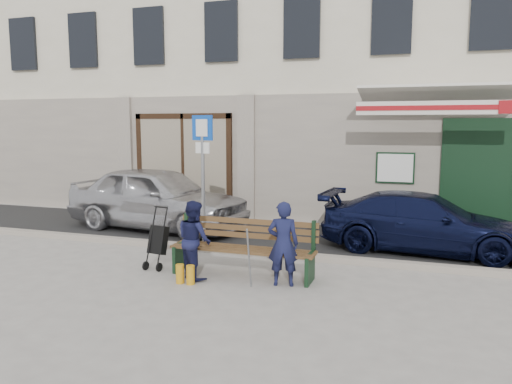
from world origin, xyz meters
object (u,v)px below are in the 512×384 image
at_px(man, 283,244).
at_px(stroller, 158,241).
at_px(parking_sign, 203,160).
at_px(bench, 240,248).
at_px(car_navy, 424,223).
at_px(woman, 194,239).
at_px(car_silver, 157,198).

distance_m(man, stroller, 2.32).
height_order(parking_sign, bench, parking_sign).
distance_m(parking_sign, bench, 2.42).
height_order(car_navy, woman, woman).
height_order(woman, stroller, woman).
xyz_separation_m(car_navy, woman, (-3.49, -2.96, 0.06)).
height_order(car_silver, stroller, car_silver).
bearing_deg(car_navy, car_silver, 92.91).
bearing_deg(stroller, car_navy, 40.04).
distance_m(parking_sign, stroller, 2.03).
relative_size(car_navy, parking_sign, 1.49).
bearing_deg(car_navy, bench, 137.44).
distance_m(woman, stroller, 0.93).
xyz_separation_m(bench, stroller, (-1.50, -0.02, 0.01)).
distance_m(car_silver, stroller, 3.27).
height_order(bench, woman, woman).
distance_m(parking_sign, woman, 2.30).
relative_size(car_navy, bench, 1.64).
relative_size(man, woman, 1.04).
xyz_separation_m(car_navy, stroller, (-4.34, -2.63, -0.10)).
bearing_deg(car_navy, man, 149.33).
xyz_separation_m(car_silver, car_navy, (5.95, -0.19, -0.18)).
relative_size(car_silver, parking_sign, 1.67).
height_order(car_silver, bench, car_silver).
height_order(bench, stroller, stroller).
relative_size(bench, stroller, 2.28).
xyz_separation_m(parking_sign, bench, (1.35, -1.53, -1.31)).
relative_size(car_navy, woman, 3.11).
xyz_separation_m(car_navy, parking_sign, (-4.18, -1.08, 1.19)).
height_order(car_navy, bench, car_navy).
relative_size(bench, woman, 1.90).
height_order(car_silver, parking_sign, parking_sign).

